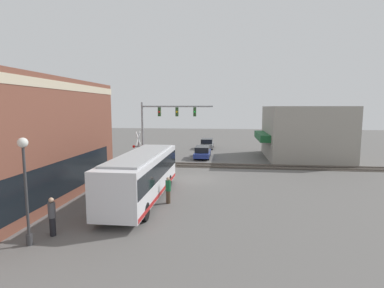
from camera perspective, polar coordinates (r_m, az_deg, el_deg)
ground_plane at (r=25.71m, az=0.51°, el=-6.68°), size 120.00×120.00×0.00m
shop_building at (r=38.10m, az=20.42°, el=2.07°), size 10.54×9.76×6.20m
city_bus at (r=19.90m, az=-9.50°, el=-5.75°), size 10.61×2.59×3.13m
traffic_signal_gantry at (r=30.50m, az=-5.42°, el=4.72°), size 0.42×7.29×6.58m
crossing_signal at (r=29.51m, az=-10.18°, el=-0.48°), size 1.41×1.18×3.81m
streetlamp at (r=14.94m, az=-29.15°, el=-6.33°), size 0.44×0.44×4.81m
rail_track_near at (r=31.54m, az=1.68°, el=-4.06°), size 2.60×60.00×0.15m
parked_car_blue at (r=36.06m, az=2.01°, el=-1.63°), size 4.64×1.82×1.43m
parked_car_grey at (r=44.38m, az=2.89°, el=0.03°), size 4.68×1.82×1.48m
pedestrian_near_bus at (r=19.29m, az=-4.56°, el=-8.72°), size 0.34×0.34×1.70m
pedestrian_by_lamp at (r=16.03m, az=-25.11°, el=-12.33°), size 0.34×0.34×1.87m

